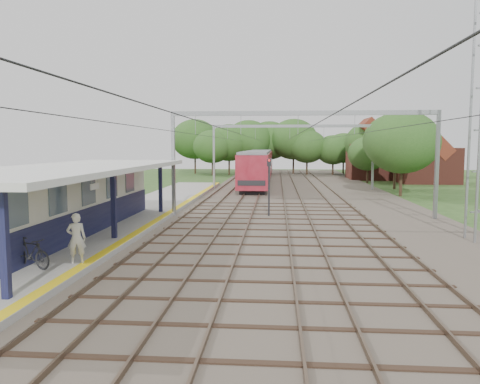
{
  "coord_description": "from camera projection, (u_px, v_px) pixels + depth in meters",
  "views": [
    {
      "loc": [
        1.88,
        -15.59,
        4.75
      ],
      "look_at": [
        -0.65,
        16.15,
        1.6
      ],
      "focal_mm": 35.0,
      "sensor_mm": 36.0,
      "label": 1
    }
  ],
  "objects": [
    {
      "name": "tree_band",
      "position": [
        290.0,
        145.0,
        71.96
      ],
      "size": [
        31.72,
        30.88,
        8.82
      ],
      "color": "#382619",
      "rests_on": "ground"
    },
    {
      "name": "rail_tracks",
      "position": [
        273.0,
        193.0,
        45.71
      ],
      "size": [
        11.8,
        88.0,
        0.15
      ],
      "color": "brown",
      "rests_on": "ballast_bed"
    },
    {
      "name": "house_near",
      "position": [
        427.0,
        160.0,
        59.76
      ],
      "size": [
        7.0,
        6.12,
        7.89
      ],
      "color": "brown",
      "rests_on": "ground"
    },
    {
      "name": "yellow_stripe",
      "position": [
        167.0,
        214.0,
        30.35
      ],
      "size": [
        0.45,
        52.0,
        0.01
      ],
      "primitive_type": "cube",
      "color": "yellow",
      "rests_on": "platform"
    },
    {
      "name": "house_far",
      "position": [
        377.0,
        157.0,
        66.08
      ],
      "size": [
        8.0,
        6.12,
        8.66
      ],
      "color": "brown",
      "rests_on": "ground"
    },
    {
      "name": "bicycle",
      "position": [
        31.0,
        253.0,
        16.8
      ],
      "size": [
        1.93,
        1.17,
        1.12
      ],
      "primitive_type": "imported",
      "rotation": [
        0.0,
        0.0,
        1.2
      ],
      "color": "black",
      "rests_on": "platform"
    },
    {
      "name": "station_building",
      "position": [
        63.0,
        200.0,
        23.53
      ],
      "size": [
        3.41,
        18.0,
        3.4
      ],
      "color": "beige",
      "rests_on": "platform"
    },
    {
      "name": "ground",
      "position": [
        222.0,
        284.0,
        16.08
      ],
      "size": [
        160.0,
        160.0,
        0.0
      ],
      "primitive_type": "plane",
      "color": "#2D4C1E",
      "rests_on": "ground"
    },
    {
      "name": "train",
      "position": [
        259.0,
        165.0,
        62.51
      ],
      "size": [
        3.1,
        38.54,
        4.05
      ],
      "color": "black",
      "rests_on": "ballast_bed"
    },
    {
      "name": "platform",
      "position": [
        133.0,
        216.0,
        30.55
      ],
      "size": [
        5.0,
        52.0,
        0.35
      ],
      "primitive_type": "cube",
      "color": "gray",
      "rests_on": "ground"
    },
    {
      "name": "signal_post",
      "position": [
        269.0,
        182.0,
        30.93
      ],
      "size": [
        0.29,
        0.26,
        3.89
      ],
      "rotation": [
        0.0,
        0.0,
        -0.15
      ],
      "color": "black",
      "rests_on": "ground"
    },
    {
      "name": "person",
      "position": [
        76.0,
        238.0,
        17.48
      ],
      "size": [
        0.81,
        0.67,
        1.91
      ],
      "primitive_type": "imported",
      "rotation": [
        0.0,
        0.0,
        3.5
      ],
      "color": "silver",
      "rests_on": "platform"
    },
    {
      "name": "catenary_system",
      "position": [
        295.0,
        137.0,
        40.35
      ],
      "size": [
        17.22,
        88.0,
        7.0
      ],
      "color": "gray",
      "rests_on": "ground"
    },
    {
      "name": "ballast_bed",
      "position": [
        299.0,
        194.0,
        45.52
      ],
      "size": [
        18.0,
        90.0,
        0.1
      ],
      "primitive_type": "cube",
      "color": "#473D33",
      "rests_on": "ground"
    },
    {
      "name": "canopy",
      "position": [
        74.0,
        169.0,
        22.29
      ],
      "size": [
        6.4,
        20.0,
        3.44
      ],
      "color": "#111235",
      "rests_on": "platform"
    }
  ]
}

